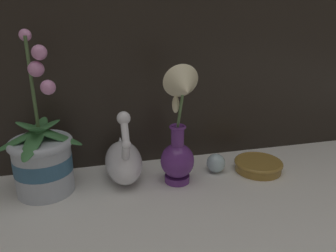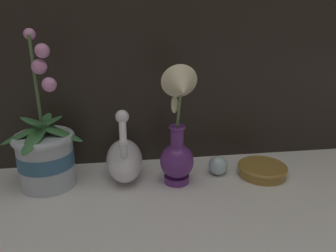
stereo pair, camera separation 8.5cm
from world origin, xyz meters
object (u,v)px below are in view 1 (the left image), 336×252
at_px(swan_figurine, 123,160).
at_px(amber_dish, 258,165).
at_px(glass_sphere, 216,163).
at_px(blue_vase, 179,138).
at_px(orchid_potted_plant, 43,158).

height_order(swan_figurine, amber_dish, swan_figurine).
xyz_separation_m(swan_figurine, glass_sphere, (0.26, -0.02, -0.03)).
xyz_separation_m(glass_sphere, amber_dish, (0.12, -0.02, -0.01)).
bearing_deg(amber_dish, glass_sphere, 169.54).
distance_m(swan_figurine, blue_vase, 0.17).
bearing_deg(swan_figurine, orchid_potted_plant, -176.09).
height_order(blue_vase, amber_dish, blue_vase).
bearing_deg(amber_dish, blue_vase, -175.09).
distance_m(orchid_potted_plant, swan_figurine, 0.20).
relative_size(glass_sphere, amber_dish, 0.39).
bearing_deg(blue_vase, orchid_potted_plant, 171.69).
xyz_separation_m(swan_figurine, amber_dish, (0.38, -0.04, -0.04)).
relative_size(swan_figurine, blue_vase, 0.65).
bearing_deg(amber_dish, swan_figurine, 173.71).
bearing_deg(swan_figurine, amber_dish, -6.29).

